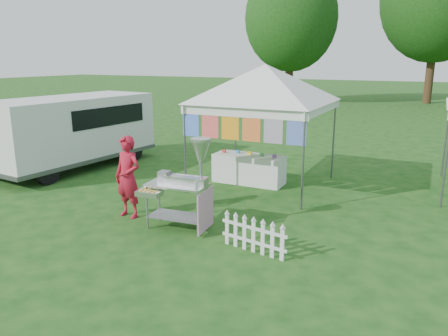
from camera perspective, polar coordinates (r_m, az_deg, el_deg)
The scene contains 8 objects.
ground at distance 8.17m, azimuth -3.94°, elevation -8.40°, with size 120.00×120.00×0.00m, color #144413.
canopy_main at distance 10.71m, azimuth 5.42°, elevation 13.33°, with size 4.24×4.24×3.45m.
tree_left at distance 32.17m, azimuth 8.76°, elevation 18.83°, with size 6.40×6.40×9.53m.
donut_cart at distance 8.00m, azimuth -5.06°, elevation -1.14°, with size 1.25×0.97×1.75m.
vendor at distance 8.90m, azimuth -12.44°, elevation -1.16°, with size 0.60×0.40×1.66m, color #B2152B.
cargo_van at distance 13.49m, azimuth -18.85°, elevation 4.77°, with size 2.45×5.11×2.05m.
picket_fence at distance 7.29m, azimuth 3.87°, elevation -8.84°, with size 1.24×0.26×0.56m.
display_table at distance 11.22m, azimuth 3.27°, elevation -0.11°, with size 1.80×0.70×0.73m, color white.
Camera 1 is at (3.82, -6.51, 3.13)m, focal length 35.00 mm.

